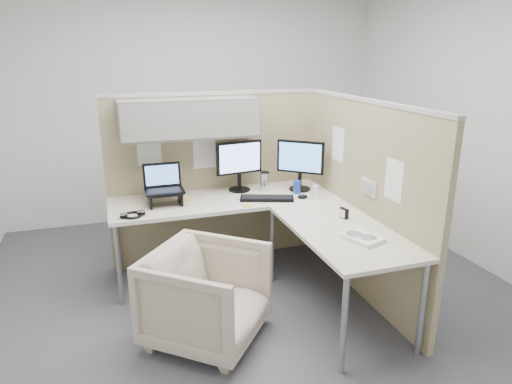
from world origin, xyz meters
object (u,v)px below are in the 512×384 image
object	(u,v)px
desk	(264,215)
monitor_left	(239,162)
office_chair	(207,292)
keyboard	(267,198)

from	to	relation	value
desk	monitor_left	distance (m)	0.67
office_chair	monitor_left	bearing A→B (deg)	12.74
keyboard	office_chair	bearing A→B (deg)	-112.74
office_chair	keyboard	bearing A→B (deg)	-2.85
office_chair	keyboard	distance (m)	1.14
desk	monitor_left	size ratio (longest dim) A/B	4.29
monitor_left	desk	bearing A→B (deg)	-94.75
desk	keyboard	world-z (taller)	keyboard
desk	keyboard	distance (m)	0.28
keyboard	desk	bearing A→B (deg)	-95.63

